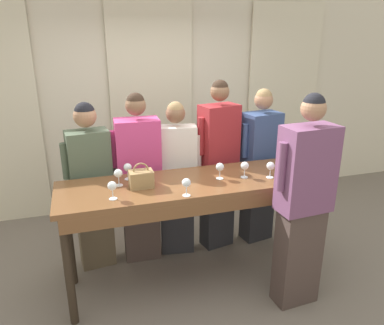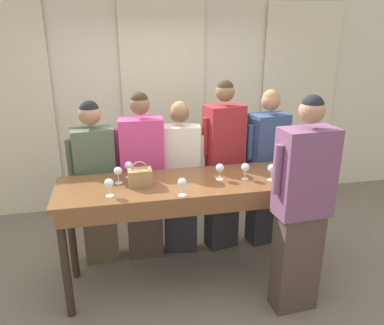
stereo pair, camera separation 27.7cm
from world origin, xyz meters
The scene contains 23 objects.
ground_plane centered at (0.00, 0.00, 0.00)m, with size 18.00×18.00×0.00m, color #70665B.
wall_back centered at (0.00, 1.93, 1.40)m, with size 12.00×0.06×2.80m.
curtain_panel_left centered at (-1.93, 1.87, 1.34)m, with size 1.08×0.03×2.69m.
curtain_panel_center centered at (0.00, 1.87, 1.34)m, with size 1.08×0.03×2.69m.
curtain_panel_right centered at (1.93, 1.87, 1.34)m, with size 1.08×0.03×2.69m.
tasting_bar centered at (0.00, -0.03, 0.91)m, with size 2.41×0.70×1.04m.
wine_bottle centered at (1.15, 0.21, 1.15)m, with size 0.08×0.08×0.30m.
handbag centered at (-0.48, 0.00, 1.12)m, with size 0.20×0.14×0.22m.
wine_glass_front_left centered at (0.46, -0.05, 1.15)m, with size 0.07×0.07×0.15m.
wine_glass_front_mid centered at (-0.74, -0.18, 1.15)m, with size 0.07×0.07×0.15m.
wine_glass_front_right centered at (0.69, -0.13, 1.15)m, with size 0.07×0.07×0.15m.
wine_glass_center_left centered at (-0.16, -0.29, 1.15)m, with size 0.07×0.07×0.15m.
wine_glass_center_mid centered at (-0.66, 0.09, 1.15)m, with size 0.07×0.07×0.15m.
wine_glass_center_right centered at (1.14, -0.08, 1.15)m, with size 0.07×0.07×0.15m.
wine_glass_back_left centered at (-0.56, 0.21, 1.15)m, with size 0.07×0.07×0.15m.
wine_glass_back_mid centered at (0.24, -0.02, 1.15)m, with size 0.07×0.07×0.15m.
guest_olive_jacket centered at (-0.88, 0.55, 0.88)m, with size 0.51×0.29×1.70m.
guest_pink_top centered at (-0.41, 0.55, 0.89)m, with size 0.54×0.29×1.76m.
guest_cream_sweater centered at (-0.02, 0.55, 0.86)m, with size 0.53×0.27×1.66m.
guest_striped_shirt centered at (0.44, 0.55, 0.95)m, with size 0.50×0.32×1.85m.
guest_navy_coat centered at (0.93, 0.55, 0.89)m, with size 0.50×0.32×1.75m.
host_pouring centered at (0.77, -0.55, 0.95)m, with size 0.56×0.28×1.87m.
potted_plant centered at (1.70, 1.60, 0.34)m, with size 0.28×0.28×0.61m.
Camera 2 is at (-0.66, -3.04, 2.30)m, focal length 35.00 mm.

